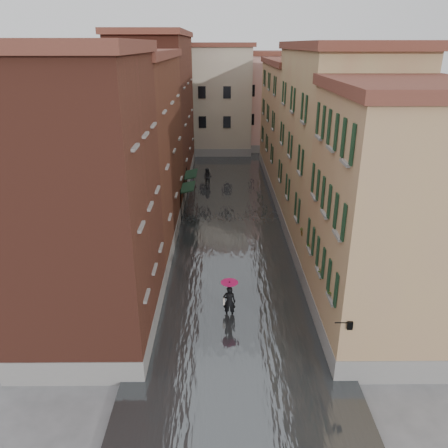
{
  "coord_description": "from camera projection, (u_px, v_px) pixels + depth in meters",
  "views": [
    {
      "loc": [
        -0.75,
        -20.45,
        13.33
      ],
      "look_at": [
        -0.57,
        4.53,
        3.0
      ],
      "focal_mm": 35.0,
      "sensor_mm": 36.0,
      "label": 1
    }
  ],
  "objects": [
    {
      "name": "ground",
      "position": [
        235.0,
        306.0,
        24.0
      ],
      "size": [
        120.0,
        120.0,
        0.0
      ],
      "primitive_type": "plane",
      "color": "#5E5E60",
      "rests_on": "ground"
    },
    {
      "name": "building_left_far",
      "position": [
        158.0,
        113.0,
        43.46
      ],
      "size": [
        6.0,
        16.0,
        14.0
      ],
      "primitive_type": "cube",
      "color": "brown",
      "rests_on": "ground"
    },
    {
      "name": "floodwater",
      "position": [
        230.0,
        217.0,
        35.97
      ],
      "size": [
        10.0,
        60.0,
        0.2
      ],
      "primitive_type": "cube",
      "color": "#3F4345",
      "rests_on": "ground"
    },
    {
      "name": "building_right_near",
      "position": [
        390.0,
        223.0,
        20.0
      ],
      "size": [
        6.0,
        8.0,
        11.5
      ],
      "primitive_type": "cube",
      "color": "tan",
      "rests_on": "ground"
    },
    {
      "name": "building_left_near",
      "position": [
        82.0,
        208.0,
        19.62
      ],
      "size": [
        6.0,
        8.0,
        13.0
      ],
      "primitive_type": "cube",
      "color": "brown",
      "rests_on": "ground"
    },
    {
      "name": "pedestrian_far",
      "position": [
        208.0,
        177.0,
        43.97
      ],
      "size": [
        1.08,
        0.98,
        1.81
      ],
      "primitive_type": "imported",
      "rotation": [
        0.0,
        0.0,
        -0.41
      ],
      "color": "black",
      "rests_on": "ground"
    },
    {
      "name": "building_left_mid",
      "position": [
        130.0,
        156.0,
        29.88
      ],
      "size": [
        6.0,
        14.0,
        12.5
      ],
      "primitive_type": "cube",
      "color": "#572D1B",
      "rests_on": "ground"
    },
    {
      "name": "pedestrian_main",
      "position": [
        229.0,
        296.0,
        22.6
      ],
      "size": [
        0.92,
        0.92,
        2.06
      ],
      "color": "black",
      "rests_on": "ground"
    },
    {
      "name": "building_end_pink",
      "position": [
        271.0,
        103.0,
        58.71
      ],
      "size": [
        10.0,
        9.0,
        12.0
      ],
      "primitive_type": "cube",
      "color": "tan",
      "rests_on": "ground"
    },
    {
      "name": "awning_near",
      "position": [
        187.0,
        188.0,
        35.56
      ],
      "size": [
        1.09,
        2.74,
        2.8
      ],
      "color": "#15301E",
      "rests_on": "ground"
    },
    {
      "name": "building_right_far",
      "position": [
        298.0,
        125.0,
        44.03
      ],
      "size": [
        6.0,
        16.0,
        11.5
      ],
      "primitive_type": "cube",
      "color": "tan",
      "rests_on": "ground"
    },
    {
      "name": "window_planters",
      "position": [
        317.0,
        254.0,
        22.05
      ],
      "size": [
        0.59,
        7.89,
        0.84
      ],
      "color": "brown",
      "rests_on": "ground"
    },
    {
      "name": "wall_lantern",
      "position": [
        349.0,
        325.0,
        17.34
      ],
      "size": [
        0.71,
        0.22,
        0.35
      ],
      "color": "black",
      "rests_on": "ground"
    },
    {
      "name": "building_right_mid",
      "position": [
        334.0,
        152.0,
        29.88
      ],
      "size": [
        6.0,
        14.0,
        13.0
      ],
      "primitive_type": "cube",
      "color": "tan",
      "rests_on": "ground"
    },
    {
      "name": "awning_far",
      "position": [
        190.0,
        175.0,
        39.06
      ],
      "size": [
        1.09,
        2.85,
        2.8
      ],
      "color": "#15301E",
      "rests_on": "ground"
    },
    {
      "name": "building_end_cream",
      "position": [
        203.0,
        101.0,
        56.61
      ],
      "size": [
        12.0,
        9.0,
        13.0
      ],
      "primitive_type": "cube",
      "color": "#B4AC8F",
      "rests_on": "ground"
    }
  ]
}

